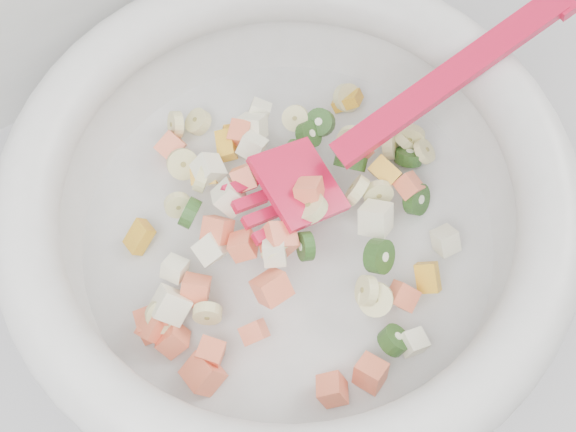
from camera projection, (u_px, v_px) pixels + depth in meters
mixing_bowl at (288, 206)px, 0.56m from camera, size 0.49×0.44×0.15m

